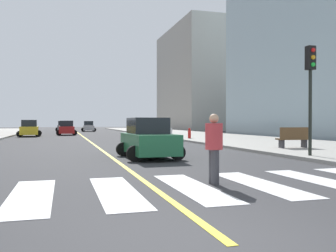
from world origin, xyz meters
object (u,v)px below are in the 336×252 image
(traffic_light_near_corner, at_px, (311,78))
(park_bench, at_px, (294,138))
(car_silver_third, at_px, (89,127))
(car_gray_nearest, at_px, (63,126))
(car_white_second, at_px, (155,130))
(car_green_sixth, at_px, (148,139))
(fire_hydrant, at_px, (189,133))
(pedestrian_crossing, at_px, (214,145))
(car_yellow_fourth, at_px, (29,129))
(car_red_fifth, at_px, (67,128))

(traffic_light_near_corner, distance_m, park_bench, 5.24)
(car_silver_third, xyz_separation_m, traffic_light_near_corner, (6.01, -47.31, 2.60))
(car_gray_nearest, bearing_deg, car_white_second, -77.91)
(car_gray_nearest, bearing_deg, traffic_light_near_corner, -79.15)
(car_silver_third, height_order, car_green_sixth, car_green_sixth)
(car_gray_nearest, xyz_separation_m, traffic_light_near_corner, (10.03, -50.35, 2.59))
(park_bench, bearing_deg, fire_hydrant, 11.86)
(car_white_second, xyz_separation_m, pedestrian_crossing, (-3.81, -21.28, 0.13))
(car_green_sixth, xyz_separation_m, fire_hydrant, (6.85, 14.04, -0.23))
(pedestrian_crossing, bearing_deg, car_white_second, -6.19)
(car_yellow_fourth, height_order, fire_hydrant, car_yellow_fourth)
(car_white_second, xyz_separation_m, car_silver_third, (-3.45, 30.63, -0.05))
(pedestrian_crossing, height_order, fire_hydrant, pedestrian_crossing)
(car_gray_nearest, bearing_deg, car_yellow_fourth, -99.22)
(car_red_fifth, xyz_separation_m, car_green_sixth, (3.14, -29.30, 0.02))
(car_red_fifth, xyz_separation_m, pedestrian_crossing, (3.22, -36.22, 0.17))
(pedestrian_crossing, bearing_deg, traffic_light_near_corner, -50.20)
(car_gray_nearest, distance_m, traffic_light_near_corner, 51.41)
(car_silver_third, relative_size, car_yellow_fourth, 0.96)
(car_red_fifth, bearing_deg, park_bench, -66.88)
(fire_hydrant, bearing_deg, park_bench, -82.54)
(car_red_fifth, bearing_deg, car_silver_third, 77.49)
(car_gray_nearest, height_order, traffic_light_near_corner, traffic_light_near_corner)
(car_gray_nearest, relative_size, car_white_second, 0.96)
(car_yellow_fourth, bearing_deg, car_silver_third, 66.12)
(car_green_sixth, bearing_deg, car_white_second, -106.51)
(car_silver_third, distance_m, pedestrian_crossing, 51.91)
(car_white_second, bearing_deg, fire_hydrant, 173.72)
(car_gray_nearest, distance_m, fire_hydrant, 35.56)
(pedestrian_crossing, bearing_deg, car_yellow_fourth, 16.07)
(car_green_sixth, distance_m, pedestrian_crossing, 6.92)
(car_silver_third, relative_size, traffic_light_near_corner, 0.84)
(car_yellow_fourth, relative_size, fire_hydrant, 4.52)
(car_red_fifth, distance_m, park_bench, 29.95)
(car_red_fifth, relative_size, pedestrian_crossing, 2.17)
(car_white_second, relative_size, fire_hydrant, 4.50)
(traffic_light_near_corner, bearing_deg, car_red_fifth, -73.14)
(car_yellow_fourth, height_order, pedestrian_crossing, car_yellow_fourth)
(traffic_light_near_corner, xyz_separation_m, park_bench, (2.02, 4.00, -2.70))
(car_gray_nearest, bearing_deg, car_green_sixth, -86.15)
(car_yellow_fourth, xyz_separation_m, fire_hydrant, (13.85, -11.99, -0.25))
(car_silver_third, relative_size, pedestrian_crossing, 2.18)
(car_silver_third, relative_size, park_bench, 2.09)
(car_yellow_fourth, distance_m, fire_hydrant, 18.32)
(car_gray_nearest, xyz_separation_m, car_silver_third, (4.03, -3.04, -0.01))
(car_green_sixth, height_order, pedestrian_crossing, pedestrian_crossing)
(car_white_second, height_order, car_yellow_fourth, car_white_second)
(traffic_light_near_corner, relative_size, fire_hydrant, 5.16)
(car_yellow_fourth, bearing_deg, car_white_second, -49.47)
(car_gray_nearest, height_order, car_yellow_fourth, car_yellow_fourth)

